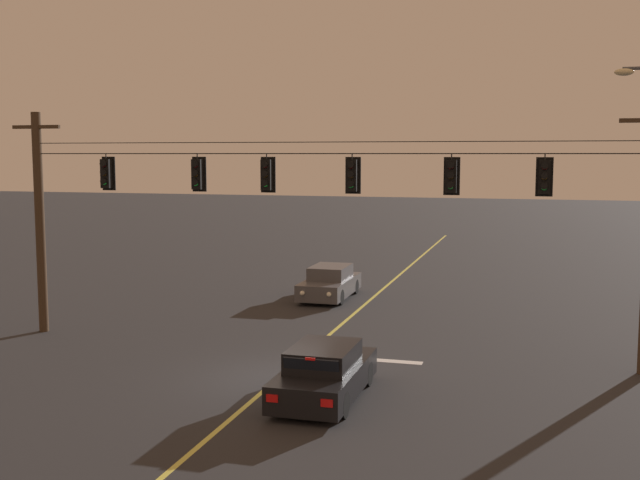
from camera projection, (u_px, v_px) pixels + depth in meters
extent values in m
plane|color=#28282B|center=(278.00, 379.00, 21.43)|extent=(180.00, 180.00, 0.00)
cube|color=#D1C64C|center=(355.00, 313.00, 30.28)|extent=(0.14, 60.00, 0.01)
cube|color=silver|center=(366.00, 359.00, 23.45)|extent=(3.40, 0.36, 0.01)
cylinder|color=#423021|center=(40.00, 223.00, 26.75)|extent=(0.32, 0.32, 7.56)
cube|color=#423021|center=(36.00, 127.00, 26.39)|extent=(1.80, 0.12, 0.12)
cylinder|color=slate|center=(37.00, 137.00, 26.43)|extent=(0.12, 0.12, 0.18)
cylinder|color=black|center=(311.00, 154.00, 23.86)|extent=(19.44, 0.03, 0.03)
cylinder|color=black|center=(311.00, 142.00, 23.82)|extent=(19.44, 0.02, 0.02)
cylinder|color=black|center=(106.00, 156.00, 25.79)|extent=(0.04, 0.04, 0.18)
cube|color=black|center=(106.00, 174.00, 25.85)|extent=(0.32, 0.26, 0.96)
cube|color=black|center=(109.00, 173.00, 25.99)|extent=(0.48, 0.03, 1.12)
sphere|color=#380A0A|center=(104.00, 165.00, 25.67)|extent=(0.17, 0.17, 0.17)
cylinder|color=black|center=(103.00, 164.00, 25.62)|extent=(0.20, 0.10, 0.20)
sphere|color=#3D280A|center=(104.00, 174.00, 25.70)|extent=(0.17, 0.17, 0.17)
cylinder|color=black|center=(103.00, 172.00, 25.66)|extent=(0.20, 0.10, 0.20)
sphere|color=#1ED83F|center=(104.00, 182.00, 25.73)|extent=(0.17, 0.17, 0.17)
cylinder|color=black|center=(103.00, 181.00, 25.69)|extent=(0.20, 0.10, 0.20)
cylinder|color=black|center=(197.00, 156.00, 24.90)|extent=(0.04, 0.04, 0.18)
cube|color=black|center=(197.00, 174.00, 24.96)|extent=(0.32, 0.26, 0.96)
cube|color=black|center=(199.00, 174.00, 25.10)|extent=(0.48, 0.03, 1.12)
sphere|color=#380A0A|center=(195.00, 165.00, 24.78)|extent=(0.17, 0.17, 0.17)
cylinder|color=black|center=(195.00, 164.00, 24.74)|extent=(0.20, 0.10, 0.20)
sphere|color=#3D280A|center=(195.00, 174.00, 24.81)|extent=(0.17, 0.17, 0.17)
cylinder|color=black|center=(195.00, 173.00, 24.77)|extent=(0.20, 0.10, 0.20)
sphere|color=#1ED83F|center=(195.00, 183.00, 24.84)|extent=(0.17, 0.17, 0.17)
cylinder|color=black|center=(195.00, 182.00, 24.80)|extent=(0.20, 0.10, 0.20)
cylinder|color=black|center=(267.00, 156.00, 24.26)|extent=(0.04, 0.04, 0.18)
cube|color=black|center=(267.00, 175.00, 24.33)|extent=(0.32, 0.26, 0.96)
cube|color=black|center=(268.00, 175.00, 24.46)|extent=(0.48, 0.03, 1.12)
sphere|color=#380A0A|center=(265.00, 166.00, 24.14)|extent=(0.17, 0.17, 0.17)
cylinder|color=black|center=(264.00, 164.00, 24.10)|extent=(0.20, 0.10, 0.20)
sphere|color=#3D280A|center=(265.00, 175.00, 24.17)|extent=(0.17, 0.17, 0.17)
cylinder|color=black|center=(265.00, 174.00, 24.13)|extent=(0.20, 0.10, 0.20)
sphere|color=#1ED83F|center=(265.00, 184.00, 24.21)|extent=(0.17, 0.17, 0.17)
cylinder|color=black|center=(265.00, 183.00, 24.16)|extent=(0.20, 0.10, 0.20)
cylinder|color=black|center=(352.00, 157.00, 23.52)|extent=(0.04, 0.04, 0.18)
cube|color=black|center=(352.00, 175.00, 23.58)|extent=(0.32, 0.26, 0.96)
cube|color=black|center=(353.00, 175.00, 23.72)|extent=(0.48, 0.03, 1.12)
sphere|color=#380A0A|center=(351.00, 166.00, 23.40)|extent=(0.17, 0.17, 0.17)
cylinder|color=black|center=(351.00, 165.00, 23.36)|extent=(0.20, 0.10, 0.20)
sphere|color=#3D280A|center=(351.00, 176.00, 23.43)|extent=(0.17, 0.17, 0.17)
cylinder|color=black|center=(350.00, 174.00, 23.39)|extent=(0.20, 0.10, 0.20)
sphere|color=#1ED83F|center=(351.00, 185.00, 23.46)|extent=(0.17, 0.17, 0.17)
cylinder|color=black|center=(350.00, 184.00, 23.42)|extent=(0.20, 0.10, 0.20)
cylinder|color=black|center=(452.00, 157.00, 22.71)|extent=(0.04, 0.04, 0.18)
cube|color=black|center=(451.00, 176.00, 22.78)|extent=(0.32, 0.26, 0.96)
cube|color=black|center=(452.00, 176.00, 22.92)|extent=(0.48, 0.03, 1.12)
sphere|color=#380A0A|center=(451.00, 166.00, 22.59)|extent=(0.17, 0.17, 0.17)
cylinder|color=black|center=(451.00, 165.00, 22.55)|extent=(0.20, 0.10, 0.20)
sphere|color=#3D280A|center=(451.00, 176.00, 22.62)|extent=(0.17, 0.17, 0.17)
cylinder|color=black|center=(451.00, 175.00, 22.58)|extent=(0.20, 0.10, 0.20)
sphere|color=#1ED83F|center=(450.00, 186.00, 22.66)|extent=(0.17, 0.17, 0.17)
cylinder|color=black|center=(450.00, 185.00, 22.61)|extent=(0.20, 0.10, 0.20)
cylinder|color=black|center=(545.00, 157.00, 22.01)|extent=(0.04, 0.04, 0.18)
cube|color=black|center=(544.00, 177.00, 22.07)|extent=(0.32, 0.26, 0.96)
cube|color=black|center=(544.00, 177.00, 22.21)|extent=(0.48, 0.03, 1.12)
sphere|color=#380A0A|center=(545.00, 167.00, 21.88)|extent=(0.17, 0.17, 0.17)
cylinder|color=black|center=(545.00, 165.00, 21.84)|extent=(0.20, 0.10, 0.20)
sphere|color=#3D280A|center=(544.00, 177.00, 21.92)|extent=(0.17, 0.17, 0.17)
cylinder|color=black|center=(544.00, 176.00, 21.87)|extent=(0.20, 0.10, 0.20)
sphere|color=#1ED83F|center=(544.00, 187.00, 21.95)|extent=(0.17, 0.17, 0.17)
cylinder|color=black|center=(544.00, 186.00, 21.90)|extent=(0.20, 0.10, 0.20)
cube|color=black|center=(325.00, 379.00, 19.67)|extent=(1.80, 4.30, 0.68)
cube|color=black|center=(323.00, 356.00, 19.49)|extent=(1.51, 2.15, 0.54)
cube|color=black|center=(333.00, 347.00, 20.39)|extent=(1.40, 0.21, 0.48)
cube|color=black|center=(311.00, 367.00, 18.47)|extent=(1.37, 0.18, 0.46)
cylinder|color=black|center=(310.00, 369.00, 21.18)|extent=(0.22, 0.64, 0.64)
cylinder|color=black|center=(367.00, 374.00, 20.75)|extent=(0.22, 0.64, 0.64)
cylinder|color=black|center=(278.00, 399.00, 18.63)|extent=(0.22, 0.64, 0.64)
cylinder|color=black|center=(342.00, 405.00, 18.20)|extent=(0.22, 0.64, 0.64)
cube|color=red|center=(272.00, 398.00, 17.77)|extent=(0.28, 0.03, 0.18)
cube|color=red|center=(327.00, 403.00, 17.42)|extent=(0.28, 0.03, 0.18)
cube|color=red|center=(310.00, 359.00, 18.35)|extent=(0.24, 0.04, 0.06)
cube|color=#4C4C51|center=(330.00, 286.00, 33.33)|extent=(1.80, 4.30, 0.68)
cube|color=#4C4C51|center=(330.00, 272.00, 33.38)|extent=(1.51, 2.15, 0.54)
cube|color=black|center=(325.00, 275.00, 32.48)|extent=(1.40, 0.21, 0.48)
cube|color=black|center=(337.00, 268.00, 34.39)|extent=(1.37, 0.18, 0.46)
cylinder|color=black|center=(340.00, 297.00, 31.86)|extent=(0.22, 0.64, 0.64)
cylinder|color=black|center=(303.00, 295.00, 32.29)|extent=(0.22, 0.64, 0.64)
cylinder|color=black|center=(355.00, 287.00, 34.41)|extent=(0.22, 0.64, 0.64)
cylinder|color=black|center=(320.00, 285.00, 34.84)|extent=(0.22, 0.64, 0.64)
sphere|color=white|center=(329.00, 294.00, 31.10)|extent=(0.20, 0.20, 0.20)
sphere|color=white|center=(302.00, 293.00, 31.40)|extent=(0.20, 0.20, 0.20)
ellipsoid|color=beige|center=(624.00, 72.00, 23.04)|extent=(0.56, 0.30, 0.22)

